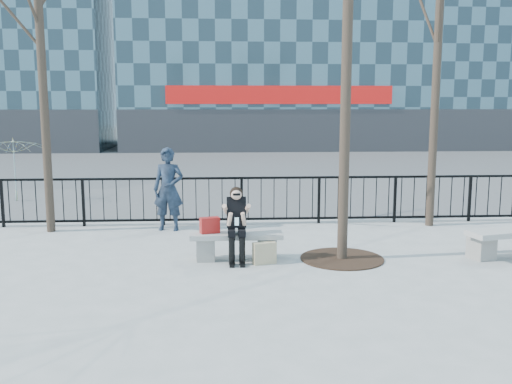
{
  "coord_description": "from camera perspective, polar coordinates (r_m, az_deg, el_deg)",
  "views": [
    {
      "loc": [
        -0.25,
        -9.95,
        2.8
      ],
      "look_at": [
        0.4,
        0.8,
        1.1
      ],
      "focal_mm": 40.0,
      "sensor_mm": 36.0,
      "label": 1
    }
  ],
  "objects": [
    {
      "name": "street_surface",
      "position": [
        25.11,
        -2.86,
        2.57
      ],
      "size": [
        60.0,
        23.0,
        0.01
      ],
      "primitive_type": "cube",
      "color": "#474747",
      "rests_on": "ground"
    },
    {
      "name": "seated_woman",
      "position": [
        10.03,
        -1.96,
        -3.31
      ],
      "size": [
        0.5,
        0.64,
        1.34
      ],
      "color": "black",
      "rests_on": "ground"
    },
    {
      "name": "shopping_bag",
      "position": [
        10.02,
        0.84,
        -6.13
      ],
      "size": [
        0.43,
        0.25,
        0.38
      ],
      "primitive_type": "cube",
      "rotation": [
        0.0,
        0.0,
        0.26
      ],
      "color": "#C4AF8A",
      "rests_on": "ground"
    },
    {
      "name": "ground",
      "position": [
        10.34,
        -1.96,
        -6.75
      ],
      "size": [
        120.0,
        120.0,
        0.0
      ],
      "primitive_type": "plane",
      "color": "gray",
      "rests_on": "ground"
    },
    {
      "name": "handbag",
      "position": [
        10.21,
        -4.65,
        -3.33
      ],
      "size": [
        0.37,
        0.25,
        0.28
      ],
      "primitive_type": "cube",
      "rotation": [
        0.0,
        0.0,
        0.29
      ],
      "color": "#A21614",
      "rests_on": "bench_main"
    },
    {
      "name": "railing",
      "position": [
        13.15,
        -2.32,
        -0.87
      ],
      "size": [
        14.0,
        0.06,
        1.1
      ],
      "color": "black",
      "rests_on": "ground"
    },
    {
      "name": "vendor_umbrella",
      "position": [
        17.51,
        -22.99,
        2.05
      ],
      "size": [
        2.42,
        2.45,
        1.81
      ],
      "primitive_type": "imported",
      "rotation": [
        0.0,
        0.0,
        0.25
      ],
      "color": "gold",
      "rests_on": "ground"
    },
    {
      "name": "tree_grate",
      "position": [
        10.46,
        8.58,
        -6.59
      ],
      "size": [
        1.5,
        1.5,
        0.02
      ],
      "primitive_type": "cylinder",
      "color": "black",
      "rests_on": "ground"
    },
    {
      "name": "bench_main",
      "position": [
        10.27,
        -1.97,
        -5.13
      ],
      "size": [
        1.65,
        0.46,
        0.49
      ],
      "color": "slate",
      "rests_on": "ground"
    },
    {
      "name": "tree_left",
      "position": [
        13.17,
        -20.96,
        17.41
      ],
      "size": [
        2.8,
        2.8,
        6.5
      ],
      "color": "black",
      "rests_on": "ground"
    },
    {
      "name": "standing_man",
      "position": [
        12.63,
        -8.75,
        0.28
      ],
      "size": [
        0.73,
        0.54,
        1.83
      ],
      "primitive_type": "imported",
      "rotation": [
        0.0,
        0.0,
        -0.16
      ],
      "color": "black",
      "rests_on": "ground"
    }
  ]
}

